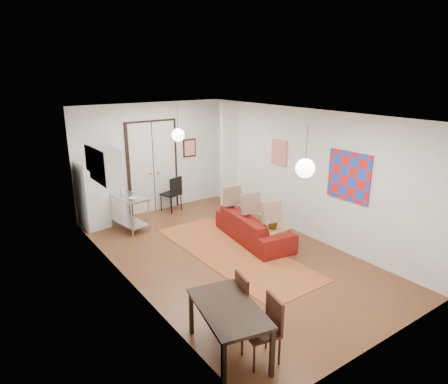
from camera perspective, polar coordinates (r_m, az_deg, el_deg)
floor at (r=8.40m, az=0.61°, el=-8.99°), size 7.00×7.00×0.00m
ceiling at (r=7.60m, az=0.68°, el=11.08°), size 4.20×7.00×0.02m
wall_back at (r=10.83m, az=-10.28°, el=4.81°), size 4.20×0.02×2.90m
wall_front at (r=5.60m, az=22.25°, el=-7.81°), size 4.20×0.02×2.90m
wall_left at (r=6.92m, az=-13.62°, el=-2.31°), size 0.02×7.00×2.90m
wall_right at (r=9.22m, az=11.31°, el=2.64°), size 0.02×7.00×2.90m
double_doors at (r=10.84m, az=-10.11°, el=3.48°), size 1.44×0.06×2.50m
stub_partition at (r=10.94m, az=0.71°, el=5.20°), size 0.50×0.10×2.90m
wall_cabinet at (r=8.22m, az=-16.61°, el=3.76°), size 0.35×1.00×0.70m
painting_popart at (r=8.37m, az=17.42°, el=2.15°), size 0.05×1.00×1.00m
painting_abstract at (r=9.68m, az=7.91°, el=5.61°), size 0.05×0.50×0.60m
poster_back at (r=11.29m, az=-4.94°, el=6.29°), size 0.40×0.03×0.50m
print_left at (r=8.64m, az=-18.66°, el=4.52°), size 0.03×0.44×0.54m
pendant_back at (r=9.36m, az=-6.58°, el=8.08°), size 0.30×0.30×0.80m
pendant_front at (r=6.21m, az=11.52°, el=3.35°), size 0.30×0.30×0.80m
kilim_rug at (r=8.50m, az=1.36°, el=-8.63°), size 1.57×4.08×0.01m
sofa at (r=9.03m, az=4.26°, el=-4.94°), size 2.28×1.15×0.64m
coffee_table at (r=8.67m, az=6.48°, el=-5.63°), size 0.99×0.62×0.42m
potted_plant at (r=8.64m, az=7.03°, el=-3.89°), size 0.35×0.40×0.41m
kitchen_counter at (r=9.85m, az=-13.38°, el=-2.29°), size 0.67×1.13×0.81m
bowl at (r=9.48m, az=-12.83°, el=-0.91°), size 0.25×0.25×0.05m
soap_bottle at (r=9.94m, az=-14.35°, el=0.17°), size 0.10×0.10×0.17m
fridge at (r=10.07m, az=-18.26°, el=-0.40°), size 0.65×0.65×1.64m
dining_table at (r=5.47m, az=0.66°, el=-16.76°), size 1.00×1.42×0.72m
dining_chair_near at (r=5.97m, az=0.26°, el=-15.04°), size 0.50×0.64×0.89m
dining_chair_far at (r=5.51m, az=4.70°, el=-18.15°), size 0.50×0.64×0.89m
black_side_chair at (r=10.96m, az=-7.85°, el=0.30°), size 0.56×0.57×0.96m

